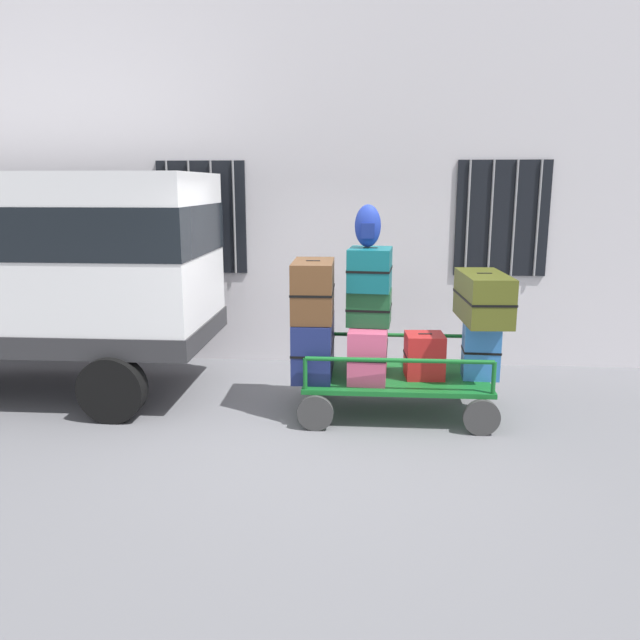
# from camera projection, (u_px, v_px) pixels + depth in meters

# --- Properties ---
(ground_plane) EXTENTS (40.00, 40.00, 0.00)m
(ground_plane) POSITION_uv_depth(u_px,v_px,m) (321.00, 430.00, 6.29)
(ground_plane) COLOR slate
(building_wall) EXTENTS (12.00, 0.38, 5.00)m
(building_wall) POSITION_uv_depth(u_px,v_px,m) (335.00, 180.00, 8.33)
(building_wall) COLOR silver
(building_wall) RESTS_ON ground
(van) EXTENTS (4.45, 1.94, 2.57)m
(van) POSITION_uv_depth(u_px,v_px,m) (17.00, 259.00, 7.17)
(van) COLOR white
(van) RESTS_ON ground
(luggage_cart) EXTENTS (2.02, 1.24, 0.42)m
(luggage_cart) POSITION_uv_depth(u_px,v_px,m) (395.00, 382.00, 6.72)
(luggage_cart) COLOR #146023
(luggage_cart) RESTS_ON ground
(cart_railing) EXTENTS (1.91, 1.10, 0.34)m
(cart_railing) POSITION_uv_depth(u_px,v_px,m) (396.00, 350.00, 6.65)
(cart_railing) COLOR #146023
(cart_railing) RESTS_ON luggage_cart
(suitcase_left_bottom) EXTENTS (0.43, 0.97, 0.62)m
(suitcase_left_bottom) POSITION_uv_depth(u_px,v_px,m) (314.00, 346.00, 6.73)
(suitcase_left_bottom) COLOR navy
(suitcase_left_bottom) RESTS_ON luggage_cart
(suitcase_left_middle) EXTENTS (0.44, 0.81, 0.62)m
(suitcase_left_middle) POSITION_uv_depth(u_px,v_px,m) (313.00, 290.00, 6.54)
(suitcase_left_middle) COLOR brown
(suitcase_left_middle) RESTS_ON suitcase_left_bottom
(suitcase_midleft_bottom) EXTENTS (0.45, 0.96, 0.56)m
(suitcase_midleft_bottom) POSITION_uv_depth(u_px,v_px,m) (369.00, 350.00, 6.69)
(suitcase_midleft_bottom) COLOR #CC4C72
(suitcase_midleft_bottom) RESTS_ON luggage_cart
(suitcase_midleft_middle) EXTENTS (0.50, 0.52, 0.37)m
(suitcase_midleft_middle) POSITION_uv_depth(u_px,v_px,m) (369.00, 307.00, 6.59)
(suitcase_midleft_middle) COLOR #194C28
(suitcase_midleft_middle) RESTS_ON suitcase_midleft_bottom
(suitcase_midleft_top) EXTENTS (0.49, 0.58, 0.45)m
(suitcase_midleft_top) POSITION_uv_depth(u_px,v_px,m) (370.00, 269.00, 6.49)
(suitcase_midleft_top) COLOR #0F5960
(suitcase_midleft_top) RESTS_ON suitcase_midleft_middle
(suitcase_center_bottom) EXTENTS (0.43, 0.42, 0.48)m
(suitcase_center_bottom) POSITION_uv_depth(u_px,v_px,m) (424.00, 355.00, 6.61)
(suitcase_center_bottom) COLOR #B21E1E
(suitcase_center_bottom) RESTS_ON luggage_cart
(suitcase_midright_bottom) EXTENTS (0.40, 0.34, 0.61)m
(suitcase_midright_bottom) POSITION_uv_depth(u_px,v_px,m) (481.00, 350.00, 6.57)
(suitcase_midright_bottom) COLOR #3372C6
(suitcase_midright_bottom) RESTS_ON luggage_cart
(suitcase_midright_middle) EXTENTS (0.49, 1.02, 0.51)m
(suitcase_midright_middle) POSITION_uv_depth(u_px,v_px,m) (483.00, 297.00, 6.49)
(suitcase_midright_middle) COLOR #4C5119
(suitcase_midright_middle) RESTS_ON suitcase_midright_bottom
(backpack) EXTENTS (0.27, 0.22, 0.44)m
(backpack) POSITION_uv_depth(u_px,v_px,m) (368.00, 226.00, 6.42)
(backpack) COLOR navy
(backpack) RESTS_ON suitcase_midleft_top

